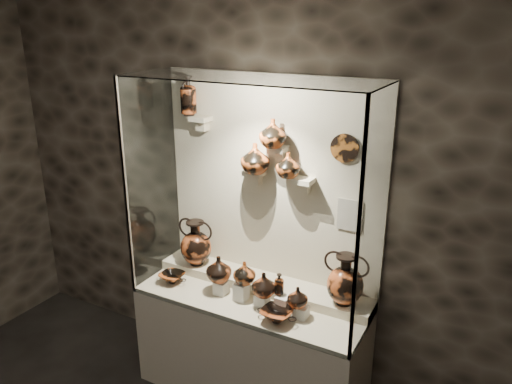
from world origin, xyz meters
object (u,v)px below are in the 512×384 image
kylix_left (172,277)px  ovoid_vase_c (288,165)px  jug_e (298,297)px  jug_b (245,273)px  lekythos_small (279,283)px  kylix_right (277,314)px  ovoid_vase_b (273,133)px  amphora_right (345,279)px  jug_a (219,269)px  lekythos_tall (188,94)px  ovoid_vase_a (255,158)px  amphora_left (196,243)px  jug_c (264,285)px

kylix_left → ovoid_vase_c: ovoid_vase_c is taller
jug_e → ovoid_vase_c: ovoid_vase_c is taller
jug_b → kylix_left: (-0.61, -0.06, -0.17)m
lekythos_small → jug_e: bearing=12.9°
kylix_right → ovoid_vase_b: bearing=99.3°
kylix_left → jug_e: bearing=13.0°
jug_b → lekythos_small: size_ratio=0.95×
amphora_right → jug_a: 0.91m
lekythos_tall → ovoid_vase_a: lekythos_tall is taller
lekythos_small → lekythos_tall: lekythos_tall is taller
kylix_left → ovoid_vase_a: size_ratio=1.11×
amphora_left → ovoid_vase_a: ovoid_vase_a is taller
kylix_left → kylix_right: (0.93, -0.08, 0.01)m
ovoid_vase_c → jug_a: bearing=-136.3°
jug_e → lekythos_small: (-0.15, 0.02, 0.06)m
lekythos_tall → amphora_left: bearing=-30.9°
jug_e → lekythos_tall: bearing=151.5°
jug_e → ovoid_vase_c: 0.89m
jug_b → ovoid_vase_a: ovoid_vase_a is taller
amphora_right → kylix_right: (-0.35, -0.32, -0.20)m
jug_b → ovoid_vase_a: 0.81m
jug_b → ovoid_vase_a: bearing=116.9°
amphora_left → jug_a: 0.39m
lekythos_small → ovoid_vase_c: bearing=126.4°
lekythos_small → ovoid_vase_b: ovoid_vase_b is taller
jug_c → lekythos_small: 0.11m
lekythos_small → kylix_right: size_ratio=0.66×
jug_c → jug_e: bearing=-20.9°
jug_a → amphora_left: bearing=159.8°
jug_a → jug_c: (0.38, -0.02, -0.02)m
amphora_left → amphora_right: 1.22m
kylix_right → ovoid_vase_a: bearing=112.4°
jug_e → lekythos_small: bearing=158.5°
lekythos_tall → ovoid_vase_a: size_ratio=1.49×
ovoid_vase_c → ovoid_vase_b: bearing=-162.9°
jug_a → kylix_left: bearing=-164.2°
ovoid_vase_b → kylix_right: bearing=-50.8°
jug_b → ovoid_vase_b: ovoid_vase_b is taller
amphora_right → lekythos_tall: lekythos_tall is taller
lekythos_tall → jug_c: bearing=-1.3°
jug_e → amphora_right: bearing=26.1°
amphora_left → lekythos_tall: 1.15m
amphora_left → jug_a: (0.33, -0.19, -0.06)m
jug_e → ovoid_vase_c: (-0.21, 0.27, 0.82)m
jug_a → ovoid_vase_c: (0.42, 0.25, 0.78)m
amphora_right → jug_c: size_ratio=2.07×
amphora_right → jug_b: bearing=-171.7°
jug_c → kylix_right: size_ratio=0.65×
jug_c → lekythos_tall: bearing=138.9°
amphora_left → kylix_right: 0.95m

